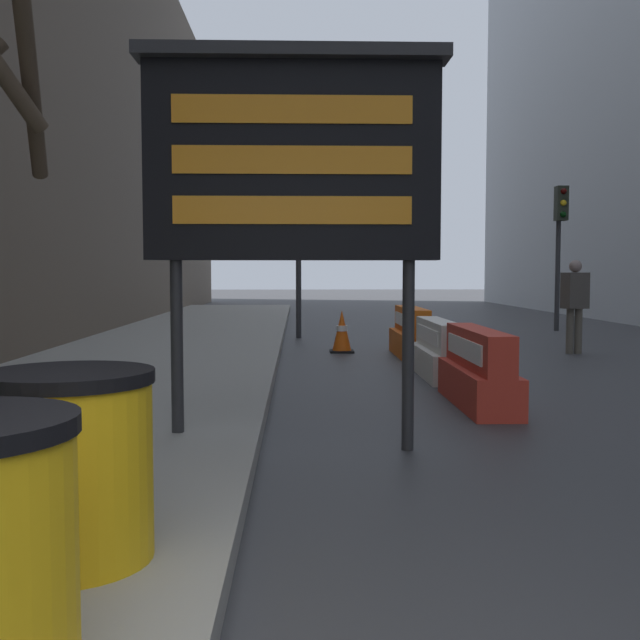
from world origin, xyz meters
TOP-DOWN VIEW (x-y plane):
  - barrel_drum_middle at (-0.72, 1.70)m, footprint 0.77×0.77m
  - message_board at (0.28, 4.41)m, footprint 2.48×0.36m
  - jersey_barrier_red_striped at (2.29, 6.42)m, footprint 0.51×2.00m
  - jersey_barrier_white at (2.29, 8.74)m, footprint 0.52×2.02m
  - jersey_barrier_orange_far at (2.29, 11.23)m, footprint 0.54×2.07m
  - traffic_cone_near at (1.11, 11.91)m, footprint 0.43×0.43m
  - traffic_light_near_curb at (0.33, 14.79)m, footprint 0.28×0.44m
  - traffic_light_far_side at (6.76, 16.62)m, footprint 0.28×0.45m
  - pedestrian_worker at (5.28, 11.58)m, footprint 0.50×0.40m

SIDE VIEW (x-z plane):
  - jersey_barrier_white at x=2.29m, z-range -0.05..0.74m
  - jersey_barrier_red_striped at x=2.29m, z-range -0.05..0.80m
  - jersey_barrier_orange_far at x=2.29m, z-range -0.05..0.80m
  - traffic_cone_near at x=1.11m, z-range -0.01..0.76m
  - barrel_drum_middle at x=-0.72m, z-range 0.16..1.03m
  - pedestrian_worker at x=5.28m, z-range 0.15..1.83m
  - message_board at x=0.28m, z-range 0.75..3.99m
  - traffic_light_far_side at x=6.76m, z-range 0.81..4.37m
  - traffic_light_near_curb at x=0.33m, z-range 0.99..5.54m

